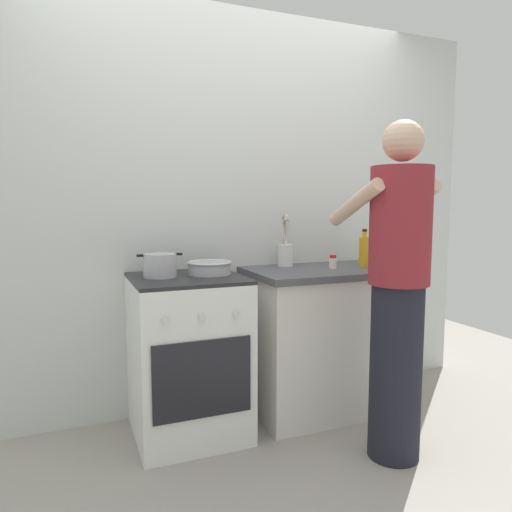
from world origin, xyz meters
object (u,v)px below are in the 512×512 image
Objects in this scene: spice_bottle at (333,262)px; person at (398,292)px; pot at (160,265)px; mixing_bowl at (210,267)px; stove_range at (188,356)px; utensil_crock at (286,251)px; oil_bottle at (364,251)px.

spice_bottle is 0.62m from person.
pot is 0.28m from mixing_bowl.
person reaches higher than stove_range.
stove_range is 10.77× the size of spice_bottle.
utensil_crock is 3.97× the size of spice_bottle.
pot reaches higher than stove_range.
utensil_crock reaches higher than stove_range.
pot reaches higher than spice_bottle.
mixing_bowl is at bearing -163.44° from utensil_crock.
oil_bottle is 0.69m from person.
pot is 0.14× the size of person.
oil_bottle reaches higher than mixing_bowl.
mixing_bowl is 0.77× the size of utensil_crock.
utensil_crock reaches higher than oil_bottle.
mixing_bowl is at bearing 177.60° from oil_bottle.
pot is at bearing 178.13° from oil_bottle.
spice_bottle is at bearing -4.03° from mixing_bowl.
oil_bottle is at bearing -0.42° from stove_range.
pot is 2.95× the size of spice_bottle.
oil_bottle is (1.29, -0.04, 0.04)m from pot.
pot is at bearing 177.05° from spice_bottle.
oil_bottle reaches higher than spice_bottle.
utensil_crock reaches higher than spice_bottle.
stove_range is 3.65× the size of pot.
spice_bottle reaches higher than mixing_bowl.
oil_bottle reaches higher than pot.
stove_range is 0.53m from pot.
stove_range is at bearing 178.71° from spice_bottle.
oil_bottle is at bearing 2.97° from spice_bottle.
person is (0.00, -0.62, -0.08)m from spice_bottle.
spice_bottle is at bearing -2.95° from pot.
mixing_bowl is 0.58m from utensil_crock.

